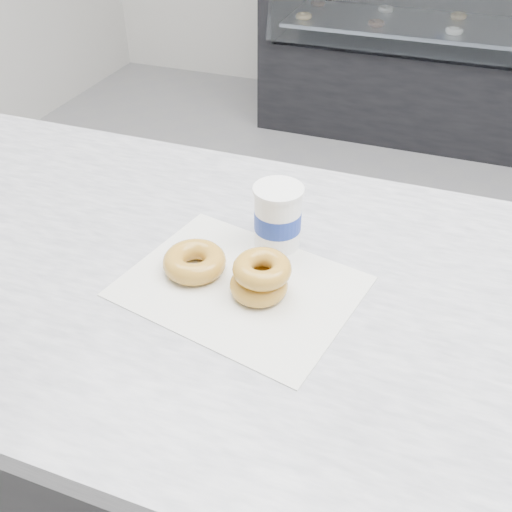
{
  "coord_description": "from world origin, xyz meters",
  "views": [
    {
      "loc": [
        -0.12,
        -1.23,
        1.47
      ],
      "look_at": [
        -0.35,
        -0.59,
        0.94
      ],
      "focal_mm": 40.0,
      "sensor_mm": 36.0,
      "label": 1
    }
  ],
  "objects_px": {
    "counter": "(433,508)",
    "donut_single": "(195,262)",
    "donut_stack": "(260,277)",
    "display_case": "(491,48)",
    "coffee_cup": "(278,217)"
  },
  "relations": [
    {
      "from": "donut_single",
      "to": "coffee_cup",
      "type": "xyz_separation_m",
      "value": [
        0.1,
        0.11,
        0.04
      ]
    },
    {
      "from": "counter",
      "to": "donut_single",
      "type": "xyz_separation_m",
      "value": [
        -0.45,
        -0.01,
        0.47
      ]
    },
    {
      "from": "counter",
      "to": "donut_single",
      "type": "height_order",
      "value": "donut_single"
    },
    {
      "from": "donut_single",
      "to": "display_case",
      "type": "bearing_deg",
      "value": 80.7
    },
    {
      "from": "counter",
      "to": "donut_stack",
      "type": "relative_size",
      "value": 24.89
    },
    {
      "from": "counter",
      "to": "donut_stack",
      "type": "xyz_separation_m",
      "value": [
        -0.33,
        -0.02,
        0.48
      ]
    },
    {
      "from": "counter",
      "to": "display_case",
      "type": "bearing_deg",
      "value": 90.0
    },
    {
      "from": "counter",
      "to": "donut_stack",
      "type": "height_order",
      "value": "donut_stack"
    },
    {
      "from": "donut_stack",
      "to": "coffee_cup",
      "type": "distance_m",
      "value": 0.13
    },
    {
      "from": "display_case",
      "to": "donut_stack",
      "type": "distance_m",
      "value": 2.8
    },
    {
      "from": "display_case",
      "to": "donut_single",
      "type": "height_order",
      "value": "display_case"
    },
    {
      "from": "counter",
      "to": "donut_single",
      "type": "distance_m",
      "value": 0.65
    },
    {
      "from": "donut_stack",
      "to": "coffee_cup",
      "type": "bearing_deg",
      "value": 97.15
    },
    {
      "from": "donut_single",
      "to": "donut_stack",
      "type": "height_order",
      "value": "donut_stack"
    },
    {
      "from": "counter",
      "to": "coffee_cup",
      "type": "height_order",
      "value": "coffee_cup"
    }
  ]
}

